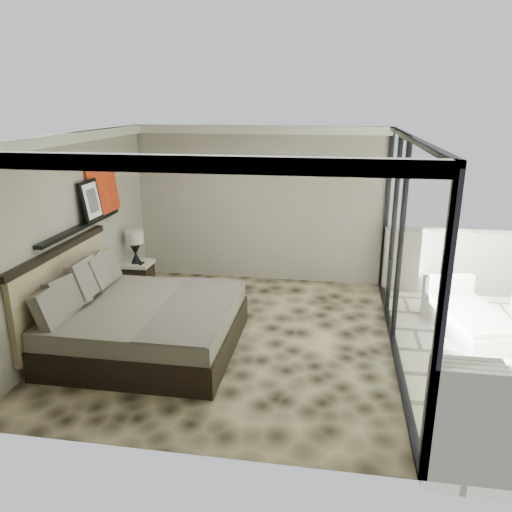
% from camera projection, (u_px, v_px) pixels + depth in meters
% --- Properties ---
extents(floor, '(5.00, 5.00, 0.00)m').
position_uv_depth(floor, '(232.00, 336.00, 7.10)').
color(floor, black).
rests_on(floor, ground).
extents(ceiling, '(4.50, 5.00, 0.02)m').
position_uv_depth(ceiling, '(229.00, 136.00, 6.27)').
color(ceiling, silver).
rests_on(ceiling, back_wall).
extents(back_wall, '(4.50, 0.02, 2.80)m').
position_uv_depth(back_wall, '(259.00, 205.00, 9.03)').
color(back_wall, gray).
rests_on(back_wall, floor).
extents(left_wall, '(0.02, 5.00, 2.80)m').
position_uv_depth(left_wall, '(75.00, 235.00, 7.03)').
color(left_wall, gray).
rests_on(left_wall, floor).
extents(glass_wall, '(0.08, 5.00, 2.80)m').
position_uv_depth(glass_wall, '(403.00, 249.00, 6.34)').
color(glass_wall, white).
rests_on(glass_wall, floor).
extents(terrace_slab, '(3.00, 5.00, 0.12)m').
position_uv_depth(terrace_slab, '(511.00, 361.00, 6.54)').
color(terrace_slab, beige).
rests_on(terrace_slab, ground).
extents(picture_ledge, '(0.12, 2.20, 0.05)m').
position_uv_depth(picture_ledge, '(82.00, 226.00, 7.09)').
color(picture_ledge, black).
rests_on(picture_ledge, left_wall).
extents(bed, '(2.36, 2.28, 1.31)m').
position_uv_depth(bed, '(140.00, 321.00, 6.68)').
color(bed, black).
rests_on(bed, floor).
extents(nightstand, '(0.55, 0.55, 0.49)m').
position_uv_depth(nightstand, '(139.00, 277.00, 8.78)').
color(nightstand, black).
rests_on(nightstand, floor).
extents(table_lamp, '(0.31, 0.31, 0.58)m').
position_uv_depth(table_lamp, '(135.00, 242.00, 8.54)').
color(table_lamp, black).
rests_on(table_lamp, nightstand).
extents(abstract_canvas, '(0.13, 0.90, 0.90)m').
position_uv_depth(abstract_canvas, '(102.00, 185.00, 7.67)').
color(abstract_canvas, '#AB260E').
rests_on(abstract_canvas, picture_ledge).
extents(framed_print, '(0.11, 0.50, 0.60)m').
position_uv_depth(framed_print, '(91.00, 200.00, 7.24)').
color(framed_print, black).
rests_on(framed_print, picture_ledge).
extents(lounger, '(1.18, 1.75, 0.63)m').
position_uv_depth(lounger, '(469.00, 319.00, 7.19)').
color(lounger, silver).
rests_on(lounger, terrace_slab).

